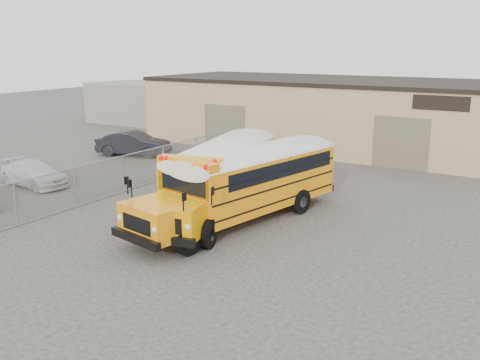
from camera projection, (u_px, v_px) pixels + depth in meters
The scene contains 9 objects.
ground at pixel (186, 231), 20.49m from camera, with size 120.00×120.00×0.00m, color #353230.
warehouse at pixel (363, 114), 36.43m from camera, with size 30.20×10.20×4.67m.
chainlink_fence at pixel (124, 174), 25.79m from camera, with size 0.07×18.07×1.81m.
distant_building_left at pixel (139, 102), 49.38m from camera, with size 8.00×6.00×3.60m, color gray.
school_bus_left at pixel (261, 146), 28.34m from camera, with size 4.69×10.52×2.99m.
school_bus_right at pixel (332, 155), 25.95m from camera, with size 4.42×10.51×2.99m.
tarp_bundle at pixel (198, 212), 20.14m from camera, with size 1.22×1.20×1.63m.
car_white at pixel (34, 174), 27.08m from camera, with size 1.72×4.24×1.23m, color silver.
car_dark at pixel (134, 144), 34.42m from camera, with size 1.65×4.73×1.56m, color black.
Camera 1 is at (11.92, -15.43, 6.94)m, focal length 40.00 mm.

